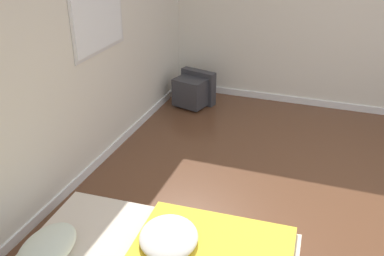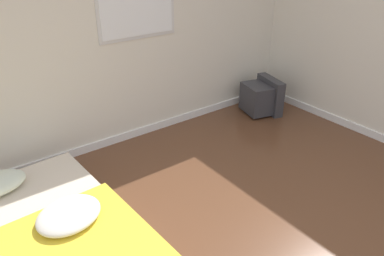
# 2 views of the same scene
# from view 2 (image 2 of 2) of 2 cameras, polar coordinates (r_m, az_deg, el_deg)

# --- Properties ---
(wall_back) EXTENTS (7.71, 0.08, 2.60)m
(wall_back) POSITION_cam_2_polar(r_m,az_deg,el_deg) (3.85, -16.16, 14.14)
(wall_back) COLOR silver
(wall_back) RESTS_ON ground_plane
(mattress_bed) EXTENTS (1.18, 1.94, 0.35)m
(mattress_bed) POSITION_cam_2_polar(r_m,az_deg,el_deg) (3.04, -20.55, -15.30)
(mattress_bed) COLOR beige
(mattress_bed) RESTS_ON ground_plane
(crt_tv) EXTENTS (0.50, 0.53, 0.46)m
(crt_tv) POSITION_cam_2_polar(r_m,az_deg,el_deg) (4.98, 10.58, 4.66)
(crt_tv) COLOR #333338
(crt_tv) RESTS_ON ground_plane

